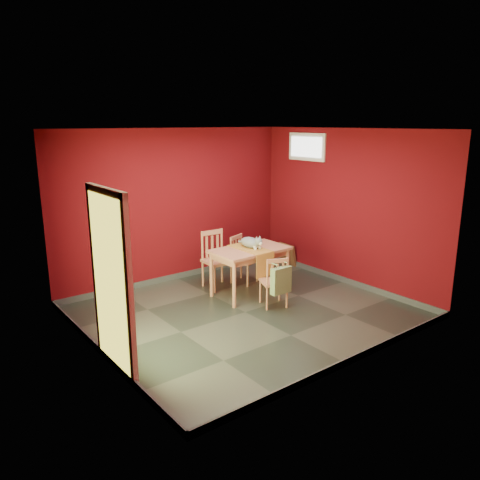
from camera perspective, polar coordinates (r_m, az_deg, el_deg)
ground at (r=7.16m, az=0.63°, el=-8.79°), size 4.50×4.50×0.00m
room_shell at (r=7.14m, az=0.63°, el=-8.42°), size 4.50×4.50×4.50m
doorway at (r=5.38m, az=-15.55°, el=-4.45°), size 0.06×1.01×2.13m
window at (r=8.84m, az=8.12°, el=11.17°), size 0.05×0.90×0.50m
outlet_plate at (r=9.48m, az=0.76°, el=-1.06°), size 0.08×0.02×0.12m
dining_table at (r=7.67m, az=1.22°, el=-1.76°), size 1.27×0.75×0.79m
table_runner at (r=7.56m, az=1.84°, el=-1.70°), size 0.38×0.78×0.39m
chair_far_left at (r=8.08m, az=-2.84°, el=-2.30°), size 0.49×0.49×0.99m
chair_far_right at (r=8.31m, az=0.29°, el=-2.30°), size 0.51×0.51×0.85m
chair_near at (r=7.26m, az=4.22°, el=-5.00°), size 0.49×0.49×0.81m
tote_bag at (r=7.07m, az=5.01°, el=-4.91°), size 0.34×0.20×0.47m
cat at (r=7.68m, az=1.27°, el=-0.05°), size 0.34×0.52×0.24m
picture_frame at (r=9.44m, az=5.81°, el=-1.73°), size 0.16×0.44×0.43m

